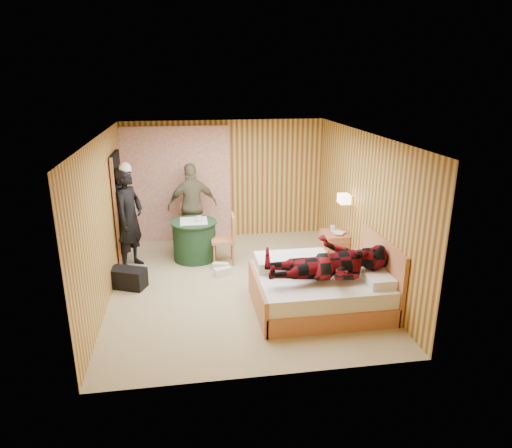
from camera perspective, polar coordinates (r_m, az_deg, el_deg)
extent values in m
cube|color=tan|center=(7.79, -2.05, -7.54)|extent=(4.20, 5.00, 0.01)
cube|color=white|center=(7.07, -2.28, 11.03)|extent=(4.20, 5.00, 0.01)
cube|color=gold|center=(9.74, -3.91, 5.52)|extent=(4.20, 0.02, 2.50)
cube|color=gold|center=(7.40, -18.52, 0.50)|extent=(0.02, 5.00, 2.50)
cube|color=gold|center=(7.85, 13.26, 1.95)|extent=(0.02, 5.00, 2.50)
cube|color=beige|center=(9.65, -9.81, 4.87)|extent=(2.20, 0.08, 2.40)
cube|color=black|center=(8.78, -16.73, 1.85)|extent=(0.06, 0.90, 2.05)
cylinder|color=gold|center=(8.20, 11.49, 3.13)|extent=(0.18, 0.04, 0.04)
cube|color=#FFE3B2|center=(8.18, 10.96, 3.12)|extent=(0.18, 0.24, 0.16)
cube|color=tan|center=(7.07, 7.92, -9.24)|extent=(1.90, 1.52, 0.29)
cube|color=white|center=(6.96, 8.02, -7.33)|extent=(1.85, 1.47, 0.24)
cube|color=tan|center=(6.82, 0.19, -8.98)|extent=(0.06, 1.52, 0.53)
cube|color=tan|center=(7.23, 15.40, -5.78)|extent=(0.06, 1.52, 1.05)
cube|color=white|center=(6.82, 14.98, -6.62)|extent=(0.36, 0.52, 0.13)
cube|color=white|center=(7.43, 12.79, -4.35)|extent=(0.36, 0.52, 0.13)
cube|color=white|center=(7.17, 4.55, -4.61)|extent=(1.14, 0.57, 0.17)
cube|color=tan|center=(8.72, 9.71, -2.86)|extent=(0.42, 0.57, 0.57)
cube|color=tan|center=(8.66, 9.77, -1.74)|extent=(0.44, 0.59, 0.03)
cylinder|color=#204628|center=(8.76, -7.69, -2.09)|extent=(0.81, 0.81, 0.74)
cylinder|color=#204628|center=(8.64, -7.79, 0.23)|extent=(0.87, 0.87, 0.03)
cube|color=white|center=(8.63, -7.80, 0.37)|extent=(0.56, 0.56, 0.01)
cube|color=tan|center=(9.31, -7.81, -0.34)|extent=(0.52, 0.52, 0.05)
cube|color=tan|center=(9.40, -8.23, 1.44)|extent=(0.41, 0.16, 0.46)
cylinder|color=tan|center=(9.18, -8.43, -2.18)|extent=(0.04, 0.04, 0.43)
cylinder|color=tan|center=(9.58, -7.10, -1.24)|extent=(0.04, 0.04, 0.43)
cube|color=tan|center=(8.50, -4.16, -1.99)|extent=(0.44, 0.44, 0.05)
cube|color=tan|center=(8.43, -2.90, -0.33)|extent=(0.05, 0.42, 0.46)
cylinder|color=tan|center=(8.74, -5.31, -3.11)|extent=(0.04, 0.04, 0.43)
cylinder|color=tan|center=(8.43, -2.90, -3.86)|extent=(0.04, 0.04, 0.43)
cube|color=black|center=(7.90, -15.74, -6.53)|extent=(0.66, 0.52, 0.33)
cube|color=white|center=(8.11, -4.18, -5.95)|extent=(0.33, 0.21, 0.14)
cube|color=white|center=(8.34, -4.43, -5.30)|extent=(0.31, 0.19, 0.13)
imported|color=black|center=(8.46, -15.55, 0.67)|extent=(0.68, 0.80, 1.86)
imported|color=#6D6849|center=(9.30, -7.94, 2.31)|extent=(1.07, 0.61, 1.72)
imported|color=#660910|center=(6.58, 9.14, -3.70)|extent=(0.86, 0.67, 1.77)
imported|color=white|center=(8.58, 9.91, -1.13)|extent=(0.26, 0.28, 0.02)
imported|color=white|center=(8.57, 9.92, -1.00)|extent=(0.27, 0.28, 0.02)
imported|color=white|center=(8.73, 9.56, -0.52)|extent=(0.13, 0.13, 0.09)
imported|color=white|center=(8.57, -7.14, 0.65)|extent=(0.16, 0.16, 0.10)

